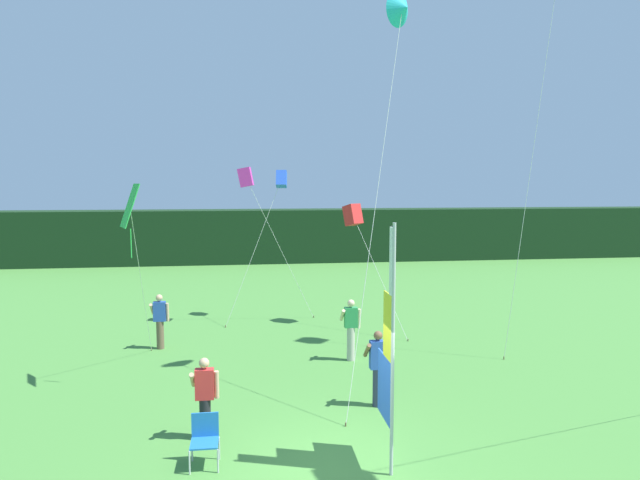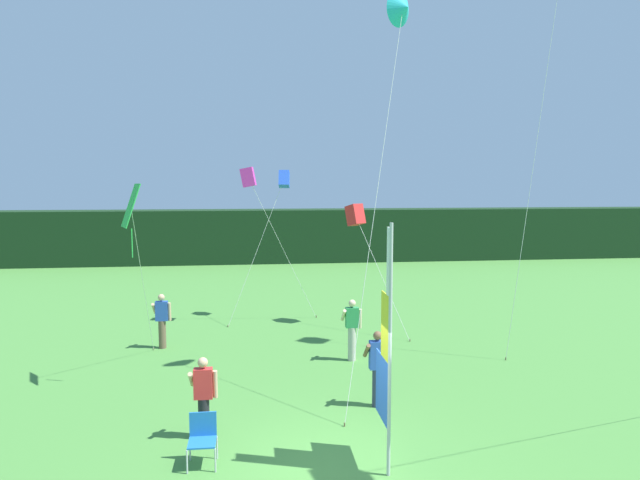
{
  "view_description": "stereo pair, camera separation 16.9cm",
  "coord_description": "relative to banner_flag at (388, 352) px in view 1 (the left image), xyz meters",
  "views": [
    {
      "loc": [
        -1.54,
        -9.31,
        5.0
      ],
      "look_at": [
        0.18,
        3.71,
        3.65
      ],
      "focal_mm": 31.86,
      "sensor_mm": 36.0,
      "label": 1
    },
    {
      "loc": [
        -1.37,
        -9.33,
        5.0
      ],
      "look_at": [
        0.18,
        3.71,
        3.65
      ],
      "focal_mm": 31.86,
      "sensor_mm": 36.0,
      "label": 2
    }
  ],
  "objects": [
    {
      "name": "banner_flag",
      "position": [
        0.0,
        0.0,
        0.0
      ],
      "size": [
        0.06,
        1.03,
        4.33
      ],
      "color": "#B7B7BC",
      "rests_on": "ground"
    },
    {
      "name": "folding_chair",
      "position": [
        -3.18,
        0.51,
        -1.56
      ],
      "size": [
        0.51,
        0.51,
        0.89
      ],
      "color": "#BCBCC1",
      "rests_on": "ground"
    },
    {
      "name": "kite_green_diamond_4",
      "position": [
        -5.13,
        4.66,
        2.23
      ],
      "size": [
        0.62,
        3.51,
        4.96
      ],
      "color": "brown",
      "rests_on": "ground"
    },
    {
      "name": "kite_magenta_box_6",
      "position": [
        -2.38,
        10.5,
        3.06
      ],
      "size": [
        2.74,
        0.86,
        5.51
      ],
      "color": "brown",
      "rests_on": "ground"
    },
    {
      "name": "distant_treeline",
      "position": [
        -0.88,
        26.15,
        -0.44
      ],
      "size": [
        80.0,
        2.4,
        3.27
      ],
      "primitive_type": "cube",
      "color": "black",
      "rests_on": "ground"
    },
    {
      "name": "kite_blue_box_0",
      "position": [
        -1.11,
        11.24,
        2.99
      ],
      "size": [
        2.28,
        1.47,
        5.43
      ],
      "color": "brown",
      "rests_on": "ground"
    },
    {
      "name": "ground_plane",
      "position": [
        -0.88,
        0.01,
        -2.08
      ],
      "size": [
        120.0,
        120.0,
        0.0
      ],
      "primitive_type": "plane",
      "color": "#478438"
    },
    {
      "name": "person_far_right",
      "position": [
        0.46,
        2.68,
        -1.16
      ],
      "size": [
        0.55,
        0.48,
        1.71
      ],
      "color": "#2D334C",
      "rests_on": "ground"
    },
    {
      "name": "kite_red_box_2",
      "position": [
        1.29,
        10.0,
        1.77
      ],
      "size": [
        1.71,
        2.79,
        4.26
      ],
      "color": "brown",
      "rests_on": "ground"
    },
    {
      "name": "person_far_left",
      "position": [
        -5.0,
        7.82,
        -1.19
      ],
      "size": [
        0.55,
        0.48,
        1.65
      ],
      "color": "brown",
      "rests_on": "ground"
    },
    {
      "name": "kite_cyan_delta_3",
      "position": [
        1.37,
        4.38,
        7.03
      ],
      "size": [
        2.28,
        3.09,
        9.58
      ],
      "color": "brown",
      "rests_on": "ground"
    },
    {
      "name": "person_near_banner",
      "position": [
        -3.24,
        1.52,
        -1.21
      ],
      "size": [
        0.55,
        0.48,
        1.62
      ],
      "color": "black",
      "rests_on": "ground"
    },
    {
      "name": "person_mid_field",
      "position": [
        0.47,
        5.97,
        -1.15
      ],
      "size": [
        0.55,
        0.48,
        1.73
      ],
      "color": "#B7B2A3",
      "rests_on": "ground"
    }
  ]
}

